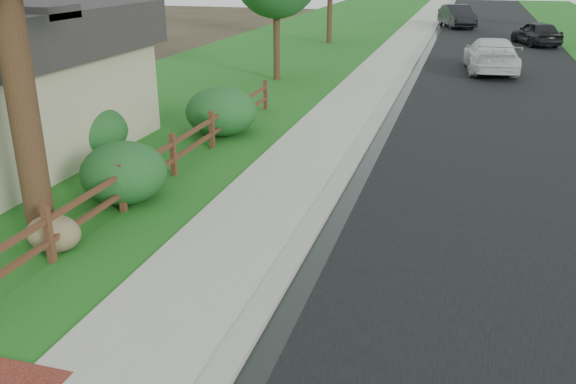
% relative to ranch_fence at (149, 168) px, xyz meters
% --- Properties ---
extents(road, '(8.00, 90.00, 0.02)m').
position_rel_ranch_fence_xyz_m(road, '(8.20, 28.60, -0.61)').
color(road, black).
rests_on(road, ground).
extents(curb, '(0.40, 90.00, 0.12)m').
position_rel_ranch_fence_xyz_m(curb, '(4.00, 28.60, -0.56)').
color(curb, gray).
rests_on(curb, ground).
extents(wet_gutter, '(0.50, 90.00, 0.00)m').
position_rel_ranch_fence_xyz_m(wet_gutter, '(4.35, 28.60, -0.60)').
color(wet_gutter, black).
rests_on(wet_gutter, road).
extents(sidewalk, '(2.20, 90.00, 0.10)m').
position_rel_ranch_fence_xyz_m(sidewalk, '(2.70, 28.60, -0.57)').
color(sidewalk, gray).
rests_on(sidewalk, ground).
extents(grass_strip, '(1.60, 90.00, 0.06)m').
position_rel_ranch_fence_xyz_m(grass_strip, '(0.80, 28.60, -0.59)').
color(grass_strip, '#205718').
rests_on(grass_strip, ground).
extents(lawn_near, '(9.00, 90.00, 0.04)m').
position_rel_ranch_fence_xyz_m(lawn_near, '(-4.40, 28.60, -0.60)').
color(lawn_near, '#205718').
rests_on(lawn_near, ground).
extents(ranch_fence, '(0.12, 16.92, 1.10)m').
position_rel_ranch_fence_xyz_m(ranch_fence, '(0.00, 0.00, 0.00)').
color(ranch_fence, '#4A2618').
rests_on(ranch_fence, ground).
extents(white_suv, '(2.69, 5.61, 1.58)m').
position_rel_ranch_fence_xyz_m(white_suv, '(7.70, 18.76, 0.19)').
color(white_suv, silver).
rests_on(white_suv, road).
extents(dark_car_mid, '(3.05, 4.63, 1.47)m').
position_rel_ranch_fence_xyz_m(dark_car_mid, '(10.59, 29.37, 0.14)').
color(dark_car_mid, black).
rests_on(dark_car_mid, road).
extents(dark_car_far, '(3.21, 5.34, 1.66)m').
position_rel_ranch_fence_xyz_m(dark_car_far, '(5.60, 38.75, 0.23)').
color(dark_car_far, black).
rests_on(dark_car_far, road).
extents(boulder, '(1.09, 0.85, 0.69)m').
position_rel_ranch_fence_xyz_m(boulder, '(-0.30, -3.10, -0.27)').
color(boulder, olive).
rests_on(boulder, ground).
extents(shrub_b, '(2.19, 2.19, 1.38)m').
position_rel_ranch_fence_xyz_m(shrub_b, '(-2.90, 2.15, 0.07)').
color(shrub_b, '#18431E').
rests_on(shrub_b, ground).
extents(shrub_c, '(2.41, 2.41, 1.34)m').
position_rel_ranch_fence_xyz_m(shrub_c, '(-0.30, -0.58, 0.05)').
color(shrub_c, '#18431E').
rests_on(shrub_c, ground).
extents(shrub_d, '(2.43, 2.43, 1.46)m').
position_rel_ranch_fence_xyz_m(shrub_d, '(-0.30, 5.06, 0.11)').
color(shrub_d, '#18431E').
rests_on(shrub_d, ground).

